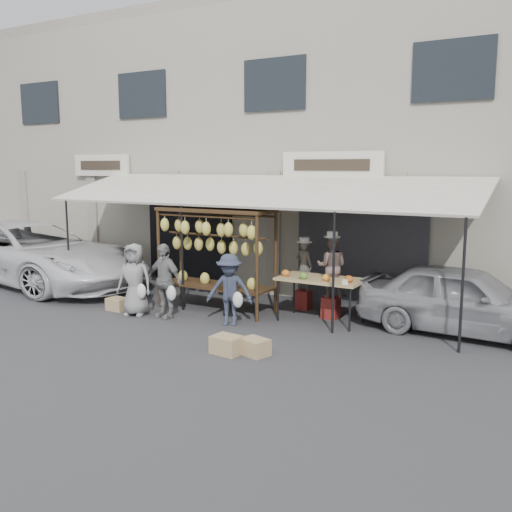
# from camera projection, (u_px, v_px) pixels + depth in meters

# --- Properties ---
(ground_plane) EXTENTS (90.00, 90.00, 0.00)m
(ground_plane) POSITION_uv_depth(u_px,v_px,m) (189.00, 329.00, 11.02)
(ground_plane) COLOR #2D2D30
(shophouse) EXTENTS (24.00, 6.15, 7.30)m
(shophouse) POSITION_uv_depth(u_px,v_px,m) (324.00, 147.00, 16.02)
(shophouse) COLOR gray
(shophouse) RESTS_ON ground_plane
(awning) EXTENTS (10.00, 2.35, 2.92)m
(awning) POSITION_uv_depth(u_px,v_px,m) (249.00, 191.00, 12.57)
(awning) COLOR beige
(awning) RESTS_ON ground_plane
(banana_rack) EXTENTS (2.60, 0.90, 2.24)m
(banana_rack) POSITION_uv_depth(u_px,v_px,m) (214.00, 239.00, 12.21)
(banana_rack) COLOR #3A2714
(banana_rack) RESTS_ON ground_plane
(produce_table) EXTENTS (1.70, 0.90, 1.04)m
(produce_table) POSITION_uv_depth(u_px,v_px,m) (320.00, 280.00, 11.42)
(produce_table) COLOR tan
(produce_table) RESTS_ON ground_plane
(vendor_left) EXTENTS (0.44, 0.33, 1.10)m
(vendor_left) POSITION_uv_depth(u_px,v_px,m) (304.00, 266.00, 12.44)
(vendor_left) COLOR #58524A
(vendor_left) RESTS_ON stool_left
(vendor_right) EXTENTS (0.72, 0.63, 1.28)m
(vendor_right) POSITION_uv_depth(u_px,v_px,m) (332.00, 266.00, 11.67)
(vendor_right) COLOR #715A56
(vendor_right) RESTS_ON stool_right
(customer_left) EXTENTS (0.85, 0.67, 1.53)m
(customer_left) POSITION_uv_depth(u_px,v_px,m) (135.00, 280.00, 11.97)
(customer_left) COLOR gray
(customer_left) RESTS_ON ground_plane
(customer_mid) EXTENTS (0.95, 0.47, 1.56)m
(customer_mid) POSITION_uv_depth(u_px,v_px,m) (164.00, 281.00, 11.79)
(customer_mid) COLOR gray
(customer_mid) RESTS_ON ground_plane
(customer_right) EXTENTS (1.05, 0.81, 1.43)m
(customer_right) POSITION_uv_depth(u_px,v_px,m) (230.00, 290.00, 11.22)
(customer_right) COLOR #2E3447
(customer_right) RESTS_ON ground_plane
(stool_left) EXTENTS (0.31, 0.31, 0.43)m
(stool_left) POSITION_uv_depth(u_px,v_px,m) (303.00, 300.00, 12.56)
(stool_left) COLOR maroon
(stool_left) RESTS_ON ground_plane
(stool_right) EXTENTS (0.34, 0.34, 0.45)m
(stool_right) POSITION_uv_depth(u_px,v_px,m) (331.00, 307.00, 11.81)
(stool_right) COLOR maroon
(stool_right) RESTS_ON ground_plane
(crate_near_a) EXTENTS (0.53, 0.42, 0.30)m
(crate_near_a) POSITION_uv_depth(u_px,v_px,m) (227.00, 345.00, 9.58)
(crate_near_a) COLOR tan
(crate_near_a) RESTS_ON ground_plane
(crate_near_b) EXTENTS (0.54, 0.46, 0.28)m
(crate_near_b) POSITION_uv_depth(u_px,v_px,m) (255.00, 347.00, 9.51)
(crate_near_b) COLOR tan
(crate_near_b) RESTS_ON ground_plane
(crate_far) EXTENTS (0.46, 0.36, 0.27)m
(crate_far) POSITION_uv_depth(u_px,v_px,m) (118.00, 304.00, 12.48)
(crate_far) COLOR tan
(crate_far) RESTS_ON ground_plane
(van) EXTENTS (6.10, 3.52, 2.40)m
(van) POSITION_uv_depth(u_px,v_px,m) (27.00, 237.00, 15.65)
(van) COLOR silver
(van) RESTS_ON ground_plane
(sedan) EXTENTS (3.92, 1.71, 1.32)m
(sedan) POSITION_uv_depth(u_px,v_px,m) (464.00, 300.00, 10.63)
(sedan) COLOR gray
(sedan) RESTS_ON ground_plane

